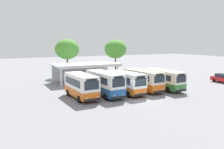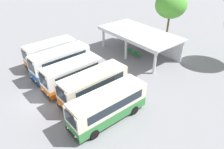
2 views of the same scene
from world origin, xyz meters
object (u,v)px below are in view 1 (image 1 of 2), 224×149
at_px(waiting_chair_second_from_end, 82,80).
at_px(waiting_chair_far_end_seat, 95,79).
at_px(city_bus_second_in_row, 105,83).
at_px(waiting_chair_middle_seat, 85,80).
at_px(city_bus_middle_cream, 126,82).
at_px(parked_car_flank, 223,78).
at_px(city_bus_nearest_orange, 81,85).
at_px(waiting_chair_fourth_seat, 88,80).
at_px(waiting_chair_end_by_column, 79,80).
at_px(waiting_chair_fifth_seat, 92,79).
at_px(city_bus_fifth_blue, 163,79).
at_px(city_bus_fourth_amber, 143,79).

bearing_deg(waiting_chair_second_from_end, waiting_chair_far_end_seat, -0.38).
distance_m(city_bus_second_in_row, waiting_chair_middle_seat, 10.80).
distance_m(city_bus_middle_cream, parked_car_flank, 20.19).
bearing_deg(waiting_chair_middle_seat, waiting_chair_second_from_end, -179.00).
bearing_deg(waiting_chair_far_end_seat, waiting_chair_second_from_end, 179.62).
distance_m(city_bus_second_in_row, parked_car_flank, 23.48).
bearing_deg(city_bus_nearest_orange, waiting_chair_middle_seat, 66.62).
bearing_deg(waiting_chair_fourth_seat, waiting_chair_second_from_end, -174.54).
relative_size(waiting_chair_end_by_column, waiting_chair_far_end_seat, 1.00).
height_order(city_bus_second_in_row, waiting_chair_fifth_seat, city_bus_second_in_row).
bearing_deg(parked_car_flank, waiting_chair_end_by_column, 153.85).
bearing_deg(waiting_chair_end_by_column, city_bus_fifth_blue, -48.48).
height_order(parked_car_flank, waiting_chair_second_from_end, parked_car_flank).
xyz_separation_m(parked_car_flank, waiting_chair_fourth_seat, (-21.62, 11.53, -0.31)).
xyz_separation_m(city_bus_middle_cream, waiting_chair_far_end_seat, (-0.27, 10.87, -1.18)).
height_order(waiting_chair_second_from_end, waiting_chair_fourth_seat, same).
distance_m(parked_car_flank, waiting_chair_middle_seat, 24.98).
bearing_deg(waiting_chair_second_from_end, waiting_chair_middle_seat, 1.00).
height_order(city_bus_middle_cream, waiting_chair_fifth_seat, city_bus_middle_cream).
xyz_separation_m(city_bus_middle_cream, waiting_chair_end_by_column, (-3.23, 10.95, -1.18)).
height_order(city_bus_middle_cream, waiting_chair_far_end_seat, city_bus_middle_cream).
distance_m(city_bus_fifth_blue, waiting_chair_middle_seat, 14.03).
distance_m(waiting_chair_fourth_seat, waiting_chair_fifth_seat, 0.61).
xyz_separation_m(waiting_chair_fifth_seat, waiting_chair_far_end_seat, (0.59, 0.00, 0.00)).
height_order(city_bus_nearest_orange, waiting_chair_fifth_seat, city_bus_nearest_orange).
relative_size(city_bus_middle_cream, waiting_chair_far_end_seat, 8.02).
relative_size(city_bus_middle_cream, waiting_chair_fourth_seat, 8.02).
bearing_deg(waiting_chair_middle_seat, parked_car_flank, -27.23).
relative_size(city_bus_fourth_amber, parked_car_flank, 1.70).
bearing_deg(waiting_chair_end_by_column, waiting_chair_fourth_seat, 1.57).
relative_size(city_bus_fifth_blue, parked_car_flank, 1.73).
height_order(waiting_chair_fifth_seat, waiting_chair_far_end_seat, same).
xyz_separation_m(parked_car_flank, waiting_chair_second_from_end, (-22.80, 11.42, -0.31)).
distance_m(city_bus_middle_cream, waiting_chair_middle_seat, 11.15).
relative_size(city_bus_middle_cream, waiting_chair_end_by_column, 8.02).
xyz_separation_m(waiting_chair_end_by_column, waiting_chair_second_from_end, (0.59, -0.06, 0.00)).
xyz_separation_m(city_bus_nearest_orange, city_bus_fifth_blue, (13.14, -0.54, -0.08)).
distance_m(city_bus_fourth_amber, waiting_chair_fifth_seat, 11.14).
xyz_separation_m(city_bus_nearest_orange, waiting_chair_end_by_column, (3.34, 10.53, -1.23)).
bearing_deg(waiting_chair_fifth_seat, waiting_chair_fourth_seat, 167.61).
xyz_separation_m(waiting_chair_second_from_end, waiting_chair_middle_seat, (0.59, 0.01, 0.00)).
xyz_separation_m(city_bus_fourth_amber, waiting_chair_fourth_seat, (-4.74, 10.40, -1.20)).
relative_size(city_bus_fifth_blue, waiting_chair_middle_seat, 8.87).
height_order(waiting_chair_end_by_column, waiting_chair_middle_seat, same).
distance_m(city_bus_fourth_amber, waiting_chair_fourth_seat, 11.49).
distance_m(city_bus_fourth_amber, parked_car_flank, 16.94).
xyz_separation_m(city_bus_fifth_blue, waiting_chair_fifth_seat, (-7.43, 10.98, -1.15)).
height_order(city_bus_middle_cream, waiting_chair_fourth_seat, city_bus_middle_cream).
bearing_deg(city_bus_second_in_row, waiting_chair_end_by_column, 89.69).
bearing_deg(parked_car_flank, waiting_chair_fifth_seat, 151.53).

